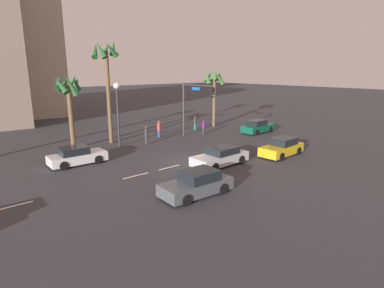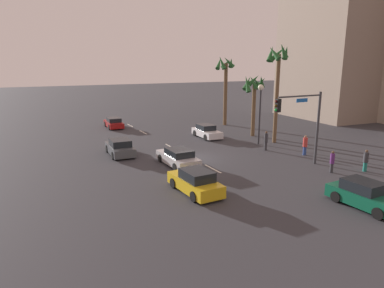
# 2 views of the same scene
# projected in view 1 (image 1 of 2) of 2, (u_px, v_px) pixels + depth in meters

# --- Properties ---
(ground_plane) EXTENTS (220.00, 220.00, 0.00)m
(ground_plane) POSITION_uv_depth(u_px,v_px,m) (191.00, 162.00, 24.54)
(ground_plane) COLOR #333338
(lane_stripe_1) EXTENTS (2.59, 0.14, 0.01)m
(lane_stripe_1) POSITION_uv_depth(u_px,v_px,m) (6.00, 208.00, 16.43)
(lane_stripe_1) COLOR silver
(lane_stripe_1) RESTS_ON ground_plane
(lane_stripe_2) EXTENTS (1.98, 0.14, 0.01)m
(lane_stripe_2) POSITION_uv_depth(u_px,v_px,m) (136.00, 176.00, 21.37)
(lane_stripe_2) COLOR silver
(lane_stripe_2) RESTS_ON ground_plane
(lane_stripe_3) EXTENTS (1.89, 0.14, 0.01)m
(lane_stripe_3) POSITION_uv_depth(u_px,v_px,m) (169.00, 167.00, 23.18)
(lane_stripe_3) COLOR silver
(lane_stripe_3) RESTS_ON ground_plane
(lane_stripe_4) EXTENTS (2.41, 0.14, 0.01)m
(lane_stripe_4) POSITION_uv_depth(u_px,v_px,m) (221.00, 155.00, 26.63)
(lane_stripe_4) COLOR silver
(lane_stripe_4) RESTS_ON ground_plane
(car_0) EXTENTS (4.21, 1.94, 1.38)m
(car_0) POSITION_uv_depth(u_px,v_px,m) (77.00, 156.00, 23.83)
(car_0) COLOR silver
(car_0) RESTS_ON ground_plane
(car_1) EXTENTS (4.36, 2.11, 1.42)m
(car_1) POSITION_uv_depth(u_px,v_px,m) (197.00, 184.00, 18.04)
(car_1) COLOR #474C51
(car_1) RESTS_ON ground_plane
(car_2) EXTENTS (4.21, 1.89, 1.48)m
(car_2) POSITION_uv_depth(u_px,v_px,m) (258.00, 127.00, 35.70)
(car_2) COLOR #0F5138
(car_2) RESTS_ON ground_plane
(car_4) EXTENTS (4.63, 1.99, 1.35)m
(car_4) POSITION_uv_depth(u_px,v_px,m) (221.00, 157.00, 23.73)
(car_4) COLOR #B7B7BC
(car_4) RESTS_ON ground_plane
(car_5) EXTENTS (4.37, 1.99, 1.49)m
(car_5) POSITION_uv_depth(u_px,v_px,m) (282.00, 147.00, 26.30)
(car_5) COLOR gold
(car_5) RESTS_ON ground_plane
(traffic_signal) EXTENTS (0.37, 4.60, 5.73)m
(traffic_signal) POSITION_uv_depth(u_px,v_px,m) (194.00, 101.00, 32.06)
(traffic_signal) COLOR #38383D
(traffic_signal) RESTS_ON ground_plane
(streetlamp) EXTENTS (0.56, 0.56, 5.88)m
(streetlamp) POSITION_uv_depth(u_px,v_px,m) (117.00, 102.00, 28.52)
(streetlamp) COLOR #2D2D33
(streetlamp) RESTS_ON ground_plane
(pedestrian_0) EXTENTS (0.48, 0.48, 1.75)m
(pedestrian_0) POSITION_uv_depth(u_px,v_px,m) (159.00, 129.00, 33.30)
(pedestrian_0) COLOR #2D478C
(pedestrian_0) RESTS_ON ground_plane
(pedestrian_1) EXTENTS (0.43, 0.43, 1.64)m
(pedestrian_1) POSITION_uv_depth(u_px,v_px,m) (204.00, 127.00, 34.82)
(pedestrian_1) COLOR #333338
(pedestrian_1) RESTS_ON ground_plane
(pedestrian_2) EXTENTS (0.45, 0.45, 1.80)m
(pedestrian_2) POSITION_uv_depth(u_px,v_px,m) (146.00, 135.00, 30.01)
(pedestrian_2) COLOR #333338
(pedestrian_2) RESTS_ON ground_plane
(pedestrian_3) EXTENTS (0.49, 0.49, 1.65)m
(pedestrian_3) POSITION_uv_depth(u_px,v_px,m) (195.00, 123.00, 37.21)
(pedestrian_3) COLOR #1E7266
(pedestrian_3) RESTS_ON ground_plane
(palm_tree_0) EXTENTS (2.55, 2.59, 9.74)m
(palm_tree_0) POSITION_uv_depth(u_px,v_px,m) (106.00, 67.00, 29.20)
(palm_tree_0) COLOR brown
(palm_tree_0) RESTS_ON ground_plane
(palm_tree_1) EXTENTS (2.57, 2.44, 6.77)m
(palm_tree_1) POSITION_uv_depth(u_px,v_px,m) (69.00, 91.00, 27.42)
(palm_tree_1) COLOR brown
(palm_tree_1) RESTS_ON ground_plane
(palm_tree_2) EXTENTS (2.50, 2.61, 7.13)m
(palm_tree_2) POSITION_uv_depth(u_px,v_px,m) (214.00, 82.00, 38.50)
(palm_tree_2) COLOR brown
(palm_tree_2) RESTS_ON ground_plane
(building_2) EXTENTS (15.93, 12.77, 19.24)m
(building_2) POSITION_uv_depth(u_px,v_px,m) (1.00, 51.00, 45.77)
(building_2) COLOR #B2A38E
(building_2) RESTS_ON ground_plane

